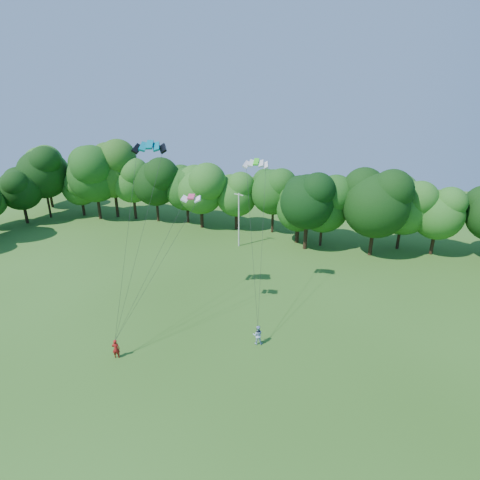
% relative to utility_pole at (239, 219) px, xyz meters
% --- Properties ---
extents(ground, '(160.00, 160.00, 0.00)m').
position_rel_utility_pole_xyz_m(ground, '(4.50, -31.40, -3.97)').
color(ground, '#2B5517').
rests_on(ground, ground).
extents(utility_pole, '(1.48, 0.59, 7.70)m').
position_rel_utility_pole_xyz_m(utility_pole, '(0.00, 0.00, 0.00)').
color(utility_pole, silver).
rests_on(utility_pole, ground).
extents(kite_flyer_left, '(0.72, 0.60, 1.69)m').
position_rel_utility_pole_xyz_m(kite_flyer_left, '(-1.16, -26.48, -3.12)').
color(kite_flyer_left, '#9F1614').
rests_on(kite_flyer_left, ground).
extents(kite_flyer_right, '(0.99, 0.85, 1.76)m').
position_rel_utility_pole_xyz_m(kite_flyer_right, '(9.11, -20.92, -3.09)').
color(kite_flyer_right, '#A2B9E1').
rests_on(kite_flyer_right, ground).
extents(kite_teal, '(3.03, 2.16, 0.69)m').
position_rel_utility_pole_xyz_m(kite_teal, '(-1.70, -18.22, 12.05)').
color(kite_teal, '#047185').
rests_on(kite_teal, ground).
extents(kite_green, '(2.45, 1.34, 0.56)m').
position_rel_utility_pole_xyz_m(kite_green, '(6.34, -12.99, 10.22)').
color(kite_green, '#38E021').
rests_on(kite_green, ground).
extents(kite_pink, '(1.82, 1.19, 0.35)m').
position_rel_utility_pole_xyz_m(kite_pink, '(2.34, -18.79, 7.92)').
color(kite_pink, '#D33A67').
rests_on(kite_pink, ground).
extents(tree_back_west, '(9.67, 9.67, 14.07)m').
position_rel_utility_pole_xyz_m(tree_back_west, '(-25.05, 6.15, 4.82)').
color(tree_back_west, '#331C14').
rests_on(tree_back_west, ground).
extents(tree_back_center, '(8.13, 8.13, 11.83)m').
position_rel_utility_pole_xyz_m(tree_back_center, '(9.08, 2.10, 3.42)').
color(tree_back_center, '#302412').
rests_on(tree_back_center, ground).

